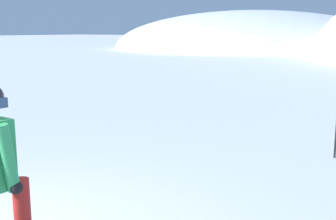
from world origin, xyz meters
The scene contains 1 object.
ridge_peak_far centered at (-16.15, 44.32, 0.00)m, with size 31.92×28.73×8.61m.
Camera 1 is at (3.54, -1.84, 2.12)m, focal length 45.95 mm.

